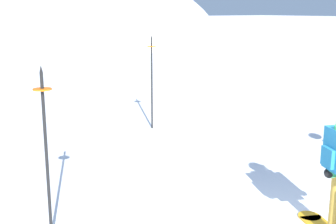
% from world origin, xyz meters
% --- Properties ---
extents(ridge_peak_main, '(29.92, 26.93, 12.58)m').
position_xyz_m(ridge_peak_main, '(8.96, 35.00, 0.00)').
color(ridge_peak_main, white).
rests_on(ridge_peak_main, ground).
extents(piste_marker_near, '(0.20, 0.20, 2.05)m').
position_xyz_m(piste_marker_near, '(1.46, 5.66, 1.16)').
color(piste_marker_near, black).
rests_on(piste_marker_near, ground).
extents(piste_marker_far, '(0.20, 0.20, 1.98)m').
position_xyz_m(piste_marker_far, '(-2.01, 2.20, 1.13)').
color(piste_marker_far, black).
rests_on(piste_marker_far, ground).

